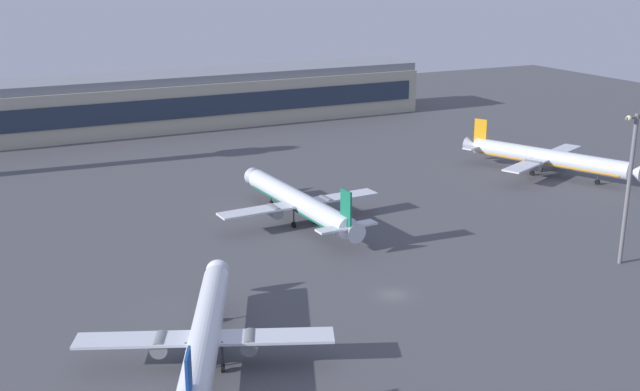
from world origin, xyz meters
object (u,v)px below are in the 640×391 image
Objects in this scene: apron_light_central at (629,180)px; airplane_near_gate at (299,202)px; airplane_taxiway_distant at (546,158)px; airplane_far_stand at (205,336)px.

airplane_near_gate is at bearing 132.73° from apron_light_central.
airplane_far_stand is at bearing 3.83° from airplane_taxiway_distant.
airplane_near_gate is 1.03× the size of airplane_taxiway_distant.
airplane_near_gate is (33.52, 45.23, 0.16)m from airplane_far_stand.
apron_light_central reaches higher than airplane_taxiway_distant.
airplane_far_stand is 113.24m from airplane_taxiway_distant.
airplane_taxiway_distant is at bearing 50.23° from airplane_far_stand.
airplane_far_stand is 56.30m from airplane_near_gate.
apron_light_central is at bearing -50.68° from airplane_near_gate.
apron_light_central reaches higher than airplane_far_stand.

